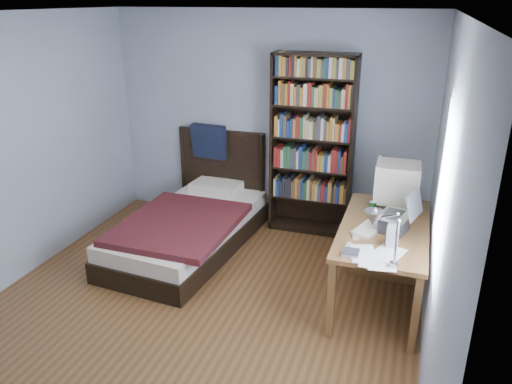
% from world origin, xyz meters
% --- Properties ---
extents(room, '(4.20, 4.24, 2.50)m').
position_xyz_m(room, '(0.03, -0.00, 1.25)').
color(room, brown).
rests_on(room, ground).
extents(desk, '(0.75, 1.48, 0.73)m').
position_xyz_m(desk, '(1.51, 1.09, 0.41)').
color(desk, brown).
rests_on(desk, floor).
extents(crt_monitor, '(0.41, 0.38, 0.46)m').
position_xyz_m(crt_monitor, '(1.55, 1.14, 0.99)').
color(crt_monitor, beige).
rests_on(crt_monitor, desk).
extents(laptop, '(0.38, 0.36, 0.38)m').
position_xyz_m(laptop, '(1.60, 0.62, 0.84)').
color(laptop, '#2D2D30').
rests_on(laptop, desk).
extents(desk_lamp, '(0.24, 0.53, 0.63)m').
position_xyz_m(desk_lamp, '(1.51, -0.39, 1.23)').
color(desk_lamp, '#99999E').
rests_on(desk_lamp, desk).
extents(keyboard, '(0.30, 0.45, 0.04)m').
position_xyz_m(keyboard, '(1.39, 0.60, 0.74)').
color(keyboard, beige).
rests_on(keyboard, desk).
extents(speaker, '(0.09, 0.09, 0.19)m').
position_xyz_m(speaker, '(1.59, 0.32, 0.82)').
color(speaker, gray).
rests_on(speaker, desk).
extents(soda_can, '(0.06, 0.06, 0.12)m').
position_xyz_m(soda_can, '(1.37, 0.94, 0.79)').
color(soda_can, '#083A07').
rests_on(soda_can, desk).
extents(mouse, '(0.07, 0.12, 0.04)m').
position_xyz_m(mouse, '(1.51, 0.99, 0.75)').
color(mouse, silver).
rests_on(mouse, desk).
extents(phone_silver, '(0.09, 0.12, 0.02)m').
position_xyz_m(phone_silver, '(1.28, 0.43, 0.74)').
color(phone_silver, silver).
rests_on(phone_silver, desk).
extents(phone_grey, '(0.05, 0.09, 0.02)m').
position_xyz_m(phone_grey, '(1.26, 0.22, 0.74)').
color(phone_grey, gray).
rests_on(phone_grey, desk).
extents(external_drive, '(0.13, 0.13, 0.03)m').
position_xyz_m(external_drive, '(1.30, 0.08, 0.74)').
color(external_drive, gray).
rests_on(external_drive, desk).
extents(bookshelf, '(0.93, 0.30, 2.06)m').
position_xyz_m(bookshelf, '(0.57, 1.94, 1.04)').
color(bookshelf, black).
rests_on(bookshelf, floor).
extents(bed, '(1.23, 2.20, 1.16)m').
position_xyz_m(bed, '(-0.59, 1.13, 0.25)').
color(bed, black).
rests_on(bed, floor).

